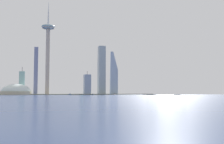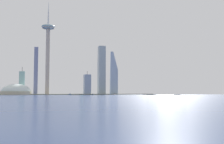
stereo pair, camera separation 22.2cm
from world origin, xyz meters
The scene contains 19 objects.
ground_plane centered at (0.00, 0.00, 0.00)m, with size 6000.00×6000.00×0.00m, color navy.
waterfront_pier centered at (0.00, 462.01, 1.11)m, with size 853.62×77.27×2.23m, color #676C53.
observation_tower centered at (-267.41, 465.31, 180.09)m, with size 46.48×46.48×334.24m.
stadium_dome centered at (-367.98, 442.55, 10.27)m, with size 97.96×97.96×47.39m.
skyscraper_0 centered at (-133.98, 509.15, 61.04)m, with size 20.42×13.86×142.24m.
skyscraper_1 centered at (323.60, 561.44, 62.26)m, with size 17.23×23.84×131.53m.
skyscraper_2 centered at (232.28, 459.25, 75.18)m, with size 12.21×23.46×170.01m.
skyscraper_3 centered at (137.70, 466.18, 66.69)m, with size 25.04×12.92×139.14m.
skyscraper_4 centered at (-352.18, 490.44, 40.23)m, with size 18.95×27.19×95.66m.
skyscraper_5 centered at (-129.72, 445.93, 35.39)m, with size 23.66×25.09×82.61m.
skyscraper_6 centered at (130.44, 498.12, 59.11)m, with size 12.82×20.36×121.07m.
skyscraper_7 centered at (-73.69, 459.32, 88.71)m, with size 24.69×27.78×177.42m.
skyscraper_8 centered at (-306.23, 484.65, 83.54)m, with size 13.53×20.30×167.09m.
skyscraper_9 centered at (-26.26, 464.16, 79.46)m, with size 27.80×20.98×158.91m.
boat_0 centered at (-151.06, 250.66, 1.70)m, with size 3.81×7.50×4.64m.
boat_1 centered at (-270.86, 339.21, 1.17)m, with size 4.32×11.19×3.18m.
boat_2 centered at (-52.65, 359.97, 1.81)m, with size 7.56×9.28×4.96m.
boat_3 centered at (-202.99, 344.41, 1.55)m, with size 9.58×15.05×4.35m.
airplane centered at (90.71, 445.48, 228.22)m, with size 29.37×29.62×8.22m.
Camera 1 is at (-311.92, -497.18, 9.19)m, focal length 43.14 mm.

